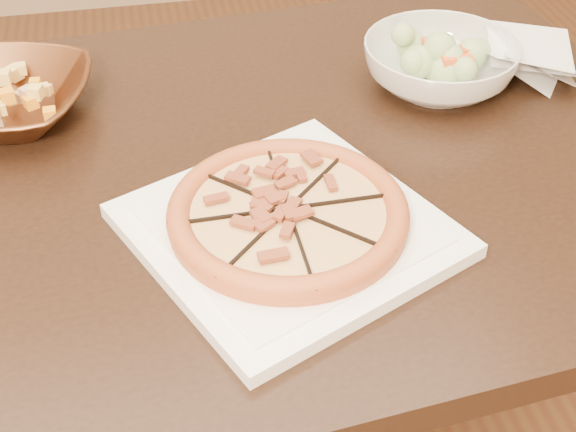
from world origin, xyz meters
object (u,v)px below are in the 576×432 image
at_px(pizza, 288,213).
at_px(bronze_bowl, 3,100).
at_px(salad_bowl, 439,65).
at_px(dining_table, 200,239).
at_px(plate, 288,229).

relative_size(pizza, bronze_bowl, 1.15).
xyz_separation_m(bronze_bowl, salad_bowl, (0.60, -0.04, 0.01)).
bearing_deg(pizza, bronze_bowl, 135.81).
height_order(dining_table, pizza, pizza).
relative_size(dining_table, bronze_bowl, 5.82).
height_order(pizza, bronze_bowl, bronze_bowl).
bearing_deg(plate, bronze_bowl, 135.81).
bearing_deg(dining_table, bronze_bowl, 143.66).
bearing_deg(pizza, salad_bowl, 45.53).
bearing_deg(dining_table, pizza, -57.69).
distance_m(dining_table, salad_bowl, 0.42).
relative_size(plate, pizza, 1.53).
bearing_deg(salad_bowl, pizza, -134.47).
height_order(bronze_bowl, salad_bowl, salad_bowl).
distance_m(pizza, bronze_bowl, 0.46).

